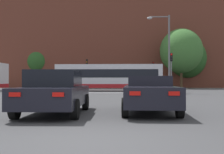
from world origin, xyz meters
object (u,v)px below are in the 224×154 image
(traffic_light_far_right, at_px, (153,70))
(pedestrian_waiting, at_px, (135,82))
(traffic_light_near_right, at_px, (171,66))
(pedestrian_walking_east, at_px, (66,81))
(street_lamp_junction, at_px, (165,45))
(car_saloon_left, at_px, (55,92))
(traffic_light_far_left, at_px, (87,69))
(car_roadster_right, at_px, (149,94))
(bus_crossing_lead, at_px, (109,77))

(traffic_light_far_right, distance_m, pedestrian_waiting, 3.13)
(traffic_light_near_right, relative_size, pedestrian_walking_east, 2.10)
(street_lamp_junction, height_order, pedestrian_waiting, street_lamp_junction)
(car_saloon_left, bearing_deg, traffic_light_near_right, 66.76)
(traffic_light_far_right, bearing_deg, pedestrian_walking_east, 179.40)
(traffic_light_far_left, bearing_deg, traffic_light_near_right, -53.20)
(traffic_light_far_left, relative_size, traffic_light_near_right, 1.11)
(traffic_light_far_left, distance_m, street_lamp_junction, 17.14)
(traffic_light_far_left, bearing_deg, pedestrian_waiting, 3.16)
(car_roadster_right, distance_m, pedestrian_waiting, 30.81)
(traffic_light_far_left, distance_m, pedestrian_walking_east, 3.54)
(car_roadster_right, height_order, traffic_light_near_right, traffic_light_near_right)
(car_saloon_left, bearing_deg, traffic_light_far_right, 76.44)
(car_roadster_right, bearing_deg, pedestrian_walking_east, 108.85)
(traffic_light_far_left, bearing_deg, bus_crossing_lead, -68.39)
(car_saloon_left, height_order, street_lamp_junction, street_lamp_junction)
(traffic_light_far_left, height_order, pedestrian_walking_east, traffic_light_far_left)
(car_saloon_left, relative_size, bus_crossing_lead, 0.40)
(car_roadster_right, relative_size, traffic_light_near_right, 1.19)
(bus_crossing_lead, relative_size, traffic_light_far_left, 2.73)
(bus_crossing_lead, relative_size, pedestrian_waiting, 7.15)
(pedestrian_waiting, bearing_deg, car_saloon_left, 133.00)
(traffic_light_far_left, bearing_deg, car_saloon_left, -84.28)
(pedestrian_walking_east, bearing_deg, traffic_light_far_right, 64.25)
(pedestrian_walking_east, bearing_deg, street_lamp_junction, 16.32)
(street_lamp_junction, relative_size, pedestrian_walking_east, 4.01)
(car_saloon_left, distance_m, car_roadster_right, 3.44)
(traffic_light_far_right, bearing_deg, traffic_light_far_left, 178.26)
(pedestrian_waiting, bearing_deg, bus_crossing_lead, 121.93)
(street_lamp_junction, bearing_deg, car_roadster_right, -100.14)
(bus_crossing_lead, xyz_separation_m, street_lamp_junction, (5.61, -4.68, 2.91))
(car_roadster_right, relative_size, street_lamp_junction, 0.62)
(car_roadster_right, height_order, bus_crossing_lead, bus_crossing_lead)
(traffic_light_near_right, xyz_separation_m, street_lamp_junction, (-0.68, -0.78, 1.88))
(pedestrian_waiting, bearing_deg, car_roadster_right, 139.15)
(traffic_light_near_right, height_order, pedestrian_waiting, traffic_light_near_right)
(pedestrian_waiting, height_order, pedestrian_walking_east, pedestrian_walking_east)
(pedestrian_waiting, bearing_deg, traffic_light_far_right, -144.68)
(traffic_light_near_right, bearing_deg, car_saloon_left, -111.71)
(car_roadster_right, xyz_separation_m, street_lamp_junction, (2.89, 16.17, 3.79))
(traffic_light_far_left, relative_size, pedestrian_waiting, 2.62)
(car_roadster_right, xyz_separation_m, traffic_light_far_right, (3.14, 30.12, 1.91))
(car_saloon_left, xyz_separation_m, street_lamp_junction, (6.29, 16.73, 3.70))
(traffic_light_far_right, bearing_deg, car_saloon_left, -102.03)
(car_roadster_right, height_order, traffic_light_far_right, traffic_light_far_right)
(car_roadster_right, relative_size, traffic_light_far_right, 1.18)
(traffic_light_far_right, relative_size, traffic_light_near_right, 1.00)
(car_saloon_left, xyz_separation_m, pedestrian_walking_east, (-6.16, 30.81, 0.31))
(car_saloon_left, xyz_separation_m, traffic_light_far_left, (-3.10, 30.97, 2.08))
(car_roadster_right, bearing_deg, traffic_light_far_right, 85.37)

